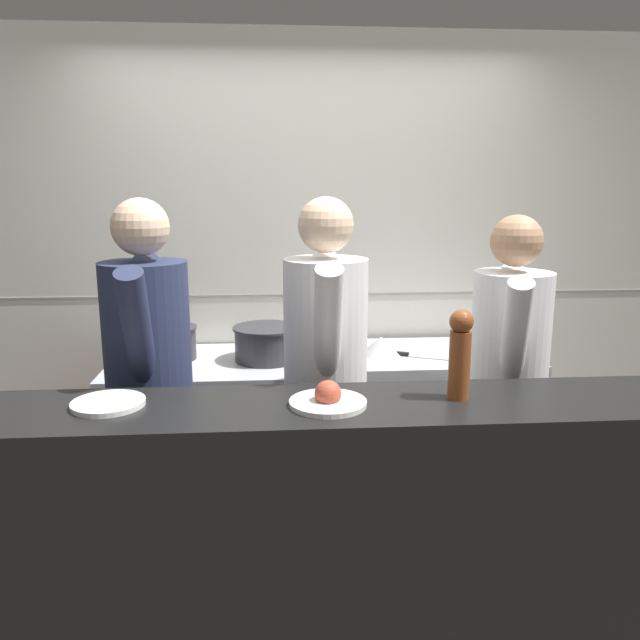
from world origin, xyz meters
The scene contains 15 objects.
ground_plane centered at (0.00, 0.00, 0.00)m, with size 14.00×14.00×0.00m, color #383333.
wall_back_tiled centered at (0.00, 1.41, 1.30)m, with size 8.00×0.06×2.60m.
oven_range centered at (-0.54, 1.01, 0.44)m, with size 1.03×0.71×0.87m.
prep_counter centered at (0.60, 1.01, 0.44)m, with size 1.13×0.65×0.89m.
pass_counter centered at (0.06, -0.16, 0.52)m, with size 2.63×0.45×1.04m.
stock_pot centered at (-0.75, 1.07, 0.96)m, with size 0.28×0.28×0.17m.
sauce_pot centered at (-0.24, 1.00, 0.97)m, with size 0.35×0.35×0.18m.
mixing_bowl_steel centered at (0.36, 0.99, 0.94)m, with size 0.22×0.22×0.10m.
chefs_knife centered at (0.55, 0.92, 0.90)m, with size 0.36×0.18×0.02m.
plated_dish_main centered at (-0.76, -0.13, 1.05)m, with size 0.25×0.25×0.02m.
plated_dish_appetiser centered at (-0.02, -0.18, 1.06)m, with size 0.26×0.26×0.09m.
pepper_mill centered at (0.44, -0.14, 1.21)m, with size 0.08×0.08×0.32m.
chef_head_cook centered at (-0.72, 0.34, 0.96)m, with size 0.37×0.75×1.73m.
chef_sous centered at (0.02, 0.36, 0.96)m, with size 0.37×0.75×1.73m.
chef_line centered at (0.82, 0.38, 0.92)m, with size 0.42×0.72×1.65m.
Camera 1 is at (-0.20, -2.17, 1.77)m, focal length 35.00 mm.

